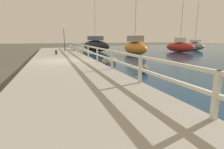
# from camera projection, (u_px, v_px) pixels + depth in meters

# --- Properties ---
(ground_plane) EXTENTS (120.00, 120.00, 0.00)m
(ground_plane) POSITION_uv_depth(u_px,v_px,m) (63.00, 65.00, 12.26)
(ground_plane) COLOR #4C473D
(dock_walkway) EXTENTS (4.38, 36.00, 0.31)m
(dock_walkway) POSITION_uv_depth(u_px,v_px,m) (63.00, 63.00, 12.23)
(dock_walkway) COLOR #9E998E
(dock_walkway) RESTS_ON ground
(railing) EXTENTS (0.10, 32.50, 0.94)m
(railing) POSITION_uv_depth(u_px,v_px,m) (92.00, 51.00, 12.74)
(railing) COLOR silver
(railing) RESTS_ON dock_walkway
(boulder_upstream) EXTENTS (0.76, 0.68, 0.57)m
(boulder_upstream) POSITION_uv_depth(u_px,v_px,m) (85.00, 53.00, 19.35)
(boulder_upstream) COLOR slate
(boulder_upstream) RESTS_ON ground
(boulder_far_strip) EXTENTS (0.56, 0.50, 0.42)m
(boulder_far_strip) POSITION_uv_depth(u_px,v_px,m) (144.00, 70.00, 9.16)
(boulder_far_strip) COLOR slate
(boulder_far_strip) RESTS_ON ground
(boulder_water_edge) EXTENTS (0.59, 0.54, 0.45)m
(boulder_water_edge) POSITION_uv_depth(u_px,v_px,m) (89.00, 53.00, 18.91)
(boulder_water_edge) COLOR gray
(boulder_water_edge) RESTS_ON ground
(boulder_downstream) EXTENTS (0.67, 0.60, 0.50)m
(boulder_downstream) POSITION_uv_depth(u_px,v_px,m) (107.00, 61.00, 12.13)
(boulder_downstream) COLOR gray
(boulder_downstream) RESTS_ON ground
(boulder_mid_strip) EXTENTS (0.61, 0.55, 0.46)m
(boulder_mid_strip) POSITION_uv_depth(u_px,v_px,m) (113.00, 60.00, 12.97)
(boulder_mid_strip) COLOR gray
(boulder_mid_strip) RESTS_ON ground
(mooring_bollard) EXTENTS (0.20, 0.20, 0.45)m
(mooring_bollard) POSITION_uv_depth(u_px,v_px,m) (56.00, 52.00, 16.61)
(mooring_bollard) COLOR #333338
(mooring_bollard) RESTS_ON dock_walkway
(dock_lamp) EXTENTS (0.21, 0.21, 2.73)m
(dock_lamp) POSITION_uv_depth(u_px,v_px,m) (64.00, 35.00, 20.19)
(dock_lamp) COLOR #2D2D33
(dock_lamp) RESTS_ON dock_walkway
(sailboat_red) EXTENTS (2.43, 4.46, 6.48)m
(sailboat_red) POSITION_uv_depth(u_px,v_px,m) (180.00, 47.00, 23.36)
(sailboat_red) COLOR red
(sailboat_red) RESTS_ON water_surface
(sailboat_orange) EXTENTS (1.53, 4.73, 6.70)m
(sailboat_orange) POSITION_uv_depth(u_px,v_px,m) (135.00, 47.00, 19.52)
(sailboat_orange) COLOR orange
(sailboat_orange) RESTS_ON water_surface
(sailboat_gray) EXTENTS (3.24, 5.98, 7.33)m
(sailboat_gray) POSITION_uv_depth(u_px,v_px,m) (195.00, 46.00, 28.02)
(sailboat_gray) COLOR gray
(sailboat_gray) RESTS_ON water_surface
(sailboat_black) EXTENTS (3.42, 5.96, 8.22)m
(sailboat_black) POSITION_uv_depth(u_px,v_px,m) (95.00, 45.00, 24.48)
(sailboat_black) COLOR black
(sailboat_black) RESTS_ON water_surface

